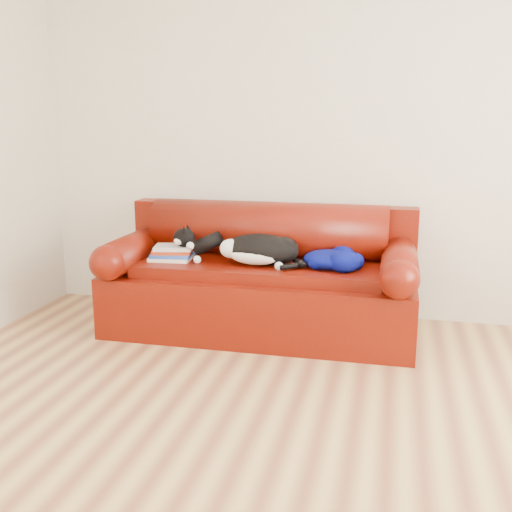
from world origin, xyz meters
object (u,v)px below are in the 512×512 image
(book_stack, at_px, (173,253))
(blanket, at_px, (332,259))
(sofa_base, at_px, (261,298))
(cat, at_px, (259,250))

(book_stack, distance_m, blanket, 1.11)
(blanket, bearing_deg, sofa_base, 173.41)
(sofa_base, bearing_deg, book_stack, -171.69)
(book_stack, xyz_separation_m, blanket, (1.11, 0.03, 0.01))
(blanket, bearing_deg, cat, -174.67)
(sofa_base, bearing_deg, cat, -84.66)
(book_stack, bearing_deg, sofa_base, 8.31)
(sofa_base, relative_size, cat, 2.87)
(cat, bearing_deg, book_stack, 175.65)
(book_stack, xyz_separation_m, cat, (0.62, -0.01, 0.05))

